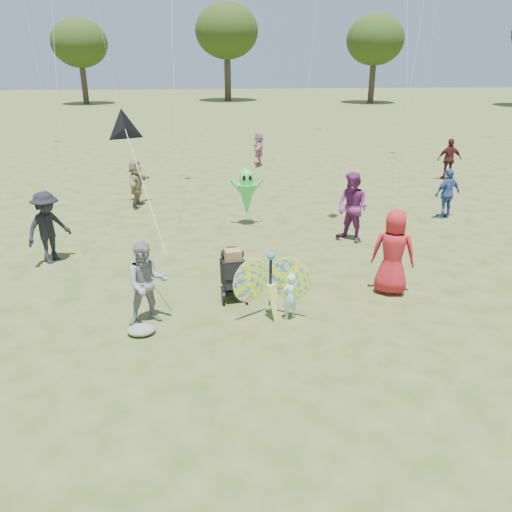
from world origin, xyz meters
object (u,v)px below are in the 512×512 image
(crowd_a, at_px, (393,252))
(crowd_j, at_px, (259,149))
(crowd_h, at_px, (449,159))
(jogging_stroller, at_px, (233,269))
(crowd_c, at_px, (447,194))
(adult_man, at_px, (147,283))
(child_girl, at_px, (290,297))
(alien_kite, at_px, (247,194))
(crowd_e, at_px, (352,208))
(crowd_b, at_px, (48,227))
(crowd_d, at_px, (137,183))
(butterfly_kite, at_px, (272,287))

(crowd_a, xyz_separation_m, crowd_j, (-1.36, 14.18, -0.15))
(crowd_h, xyz_separation_m, jogging_stroller, (-9.71, -10.19, -0.24))
(crowd_c, bearing_deg, adult_man, 16.09)
(child_girl, xyz_separation_m, alien_kite, (-0.31, 6.05, 0.49))
(crowd_e, bearing_deg, crowd_a, -37.57)
(crowd_a, relative_size, crowd_b, 1.03)
(crowd_d, xyz_separation_m, crowd_j, (4.95, 6.54, -0.01))
(crowd_b, relative_size, crowd_h, 1.06)
(alien_kite, bearing_deg, crowd_a, -62.02)
(crowd_h, bearing_deg, child_girl, 57.94)
(crowd_a, bearing_deg, crowd_d, -27.55)
(alien_kite, bearing_deg, jogging_stroller, -98.35)
(crowd_c, bearing_deg, crowd_a, 36.29)
(crowd_b, distance_m, crowd_d, 5.28)
(crowd_e, height_order, crowd_j, crowd_e)
(crowd_c, xyz_separation_m, jogging_stroller, (-7.13, -4.96, -0.19))
(crowd_c, xyz_separation_m, crowd_d, (-10.00, 2.49, -0.00))
(crowd_e, relative_size, crowd_j, 1.23)
(crowd_a, relative_size, crowd_j, 1.19)
(crowd_d, bearing_deg, butterfly_kite, -143.62)
(crowd_c, xyz_separation_m, butterfly_kite, (-6.45, -6.07, -0.13))
(crowd_d, distance_m, butterfly_kite, 9.27)
(crowd_j, bearing_deg, crowd_b, -27.09)
(adult_man, xyz_separation_m, crowd_c, (8.82, 5.97, -0.03))
(crowd_j, bearing_deg, crowd_d, -34.89)
(crowd_a, relative_size, jogging_stroller, 1.72)
(crowd_j, xyz_separation_m, alien_kite, (-1.35, -9.09, 0.18))
(crowd_a, distance_m, crowd_h, 12.13)
(crowd_c, distance_m, crowd_e, 4.08)
(crowd_d, relative_size, crowd_e, 0.82)
(adult_man, height_order, jogging_stroller, adult_man)
(crowd_d, height_order, crowd_h, crowd_h)
(child_girl, relative_size, crowd_b, 0.52)
(crowd_d, bearing_deg, crowd_j, -23.27)
(crowd_c, bearing_deg, crowd_h, -134.28)
(crowd_b, height_order, alien_kite, crowd_b)
(crowd_a, xyz_separation_m, butterfly_kite, (-2.75, -0.92, -0.26))
(adult_man, xyz_separation_m, crowd_j, (3.77, 15.01, -0.04))
(crowd_a, bearing_deg, child_girl, 44.68)
(jogging_stroller, bearing_deg, child_girl, -54.39)
(crowd_c, bearing_deg, crowd_b, -5.55)
(crowd_b, bearing_deg, crowd_d, 23.13)
(crowd_c, height_order, crowd_h, crowd_h)
(crowd_c, bearing_deg, child_girl, 27.04)
(crowd_b, bearing_deg, child_girl, -82.70)
(crowd_h, distance_m, alien_kite, 10.43)
(child_girl, distance_m, crowd_e, 4.95)
(crowd_j, height_order, jogging_stroller, crowd_j)
(crowd_e, height_order, alien_kite, crowd_e)
(crowd_e, bearing_deg, child_girl, -66.40)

